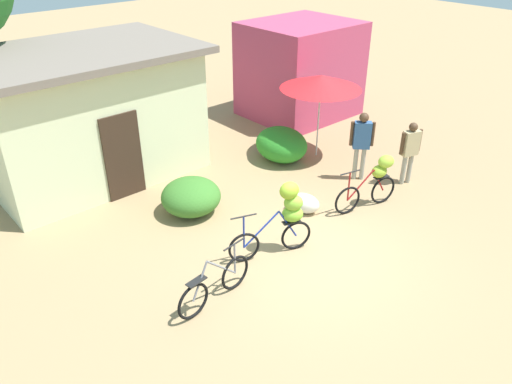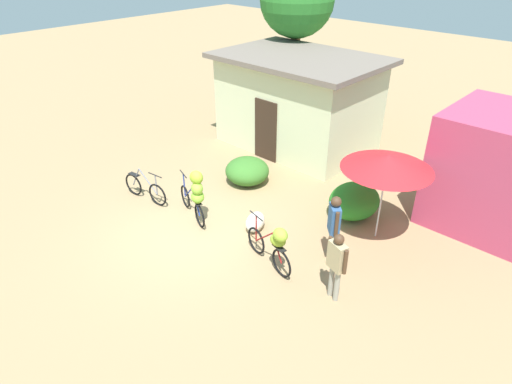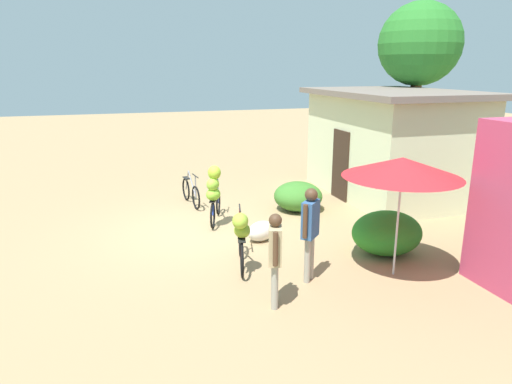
{
  "view_description": "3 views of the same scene",
  "coord_description": "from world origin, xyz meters",
  "px_view_note": "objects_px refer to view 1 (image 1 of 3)",
  "views": [
    {
      "loc": [
        -5.97,
        -5.2,
        5.83
      ],
      "look_at": [
        -0.29,
        1.25,
        0.97
      ],
      "focal_mm": 35.04,
      "sensor_mm": 36.0,
      "label": 1
    },
    {
      "loc": [
        7.38,
        -5.61,
        6.47
      ],
      "look_at": [
        1.02,
        1.23,
        1.05
      ],
      "focal_mm": 31.18,
      "sensor_mm": 36.0,
      "label": 2
    },
    {
      "loc": [
        10.18,
        -1.81,
        3.74
      ],
      "look_at": [
        -0.3,
        1.47,
        0.74
      ],
      "focal_mm": 32.25,
      "sensor_mm": 36.0,
      "label": 3
    }
  ],
  "objects_px": {
    "bicycle_near_pile": "(286,213)",
    "bicycle_center_loaded": "(375,179)",
    "person_bystander": "(362,139)",
    "market_umbrella": "(321,82)",
    "person_vendor": "(410,147)",
    "bicycle_leftmost": "(215,285)",
    "produce_sack": "(304,203)",
    "building_low": "(87,113)",
    "shop_pink": "(300,70)"
  },
  "relations": [
    {
      "from": "bicycle_near_pile",
      "to": "bicycle_center_loaded",
      "type": "height_order",
      "value": "bicycle_near_pile"
    },
    {
      "from": "bicycle_near_pile",
      "to": "person_bystander",
      "type": "distance_m",
      "value": 3.61
    },
    {
      "from": "market_umbrella",
      "to": "bicycle_center_loaded",
      "type": "bearing_deg",
      "value": -111.39
    },
    {
      "from": "bicycle_center_loaded",
      "to": "person_vendor",
      "type": "bearing_deg",
      "value": 5.37
    },
    {
      "from": "person_vendor",
      "to": "market_umbrella",
      "type": "bearing_deg",
      "value": 100.13
    },
    {
      "from": "bicycle_leftmost",
      "to": "bicycle_center_loaded",
      "type": "bearing_deg",
      "value": 2.37
    },
    {
      "from": "produce_sack",
      "to": "person_bystander",
      "type": "bearing_deg",
      "value": 5.43
    },
    {
      "from": "building_low",
      "to": "bicycle_leftmost",
      "type": "distance_m",
      "value": 6.05
    },
    {
      "from": "shop_pink",
      "to": "produce_sack",
      "type": "distance_m",
      "value": 6.3
    },
    {
      "from": "shop_pink",
      "to": "bicycle_near_pile",
      "type": "distance_m",
      "value": 7.69
    },
    {
      "from": "bicycle_near_pile",
      "to": "person_bystander",
      "type": "relative_size",
      "value": 0.94
    },
    {
      "from": "bicycle_near_pile",
      "to": "bicycle_center_loaded",
      "type": "relative_size",
      "value": 1.0
    },
    {
      "from": "building_low",
      "to": "produce_sack",
      "type": "bearing_deg",
      "value": -62.36
    },
    {
      "from": "bicycle_near_pile",
      "to": "person_vendor",
      "type": "bearing_deg",
      "value": 0.9
    },
    {
      "from": "market_umbrella",
      "to": "person_vendor",
      "type": "relative_size",
      "value": 1.42
    },
    {
      "from": "building_low",
      "to": "produce_sack",
      "type": "height_order",
      "value": "building_low"
    },
    {
      "from": "shop_pink",
      "to": "produce_sack",
      "type": "bearing_deg",
      "value": -134.52
    },
    {
      "from": "bicycle_center_loaded",
      "to": "produce_sack",
      "type": "bearing_deg",
      "value": 148.12
    },
    {
      "from": "market_umbrella",
      "to": "bicycle_center_loaded",
      "type": "height_order",
      "value": "market_umbrella"
    },
    {
      "from": "produce_sack",
      "to": "person_bystander",
      "type": "xyz_separation_m",
      "value": [
        2.14,
        0.2,
        0.84
      ]
    },
    {
      "from": "market_umbrella",
      "to": "produce_sack",
      "type": "height_order",
      "value": "market_umbrella"
    },
    {
      "from": "market_umbrella",
      "to": "bicycle_leftmost",
      "type": "xyz_separation_m",
      "value": [
        -5.61,
        -2.84,
        -1.68
      ]
    },
    {
      "from": "building_low",
      "to": "bicycle_near_pile",
      "type": "xyz_separation_m",
      "value": [
        1.21,
        -5.63,
        -0.7
      ]
    },
    {
      "from": "building_low",
      "to": "person_vendor",
      "type": "bearing_deg",
      "value": -45.95
    },
    {
      "from": "bicycle_leftmost",
      "to": "person_bystander",
      "type": "height_order",
      "value": "person_bystander"
    },
    {
      "from": "person_bystander",
      "to": "shop_pink",
      "type": "bearing_deg",
      "value": 62.48
    },
    {
      "from": "shop_pink",
      "to": "person_bystander",
      "type": "relative_size",
      "value": 1.85
    },
    {
      "from": "market_umbrella",
      "to": "produce_sack",
      "type": "relative_size",
      "value": 3.17
    },
    {
      "from": "produce_sack",
      "to": "bicycle_center_loaded",
      "type": "bearing_deg",
      "value": -31.88
    },
    {
      "from": "shop_pink",
      "to": "bicycle_center_loaded",
      "type": "relative_size",
      "value": 1.98
    },
    {
      "from": "bicycle_center_loaded",
      "to": "produce_sack",
      "type": "relative_size",
      "value": 2.31
    },
    {
      "from": "shop_pink",
      "to": "bicycle_center_loaded",
      "type": "height_order",
      "value": "shop_pink"
    },
    {
      "from": "bicycle_leftmost",
      "to": "produce_sack",
      "type": "relative_size",
      "value": 2.32
    },
    {
      "from": "shop_pink",
      "to": "bicycle_near_pile",
      "type": "xyz_separation_m",
      "value": [
        -5.67,
        -5.17,
        -0.58
      ]
    },
    {
      "from": "person_bystander",
      "to": "bicycle_center_loaded",
      "type": "bearing_deg",
      "value": -127.42
    },
    {
      "from": "building_low",
      "to": "person_vendor",
      "type": "xyz_separation_m",
      "value": [
        5.38,
        -5.56,
        -0.61
      ]
    },
    {
      "from": "bicycle_center_loaded",
      "to": "person_bystander",
      "type": "height_order",
      "value": "person_bystander"
    },
    {
      "from": "bicycle_near_pile",
      "to": "produce_sack",
      "type": "xyz_separation_m",
      "value": [
        1.34,
        0.76,
        -0.65
      ]
    },
    {
      "from": "building_low",
      "to": "person_bystander",
      "type": "height_order",
      "value": "building_low"
    },
    {
      "from": "shop_pink",
      "to": "person_vendor",
      "type": "distance_m",
      "value": 5.34
    },
    {
      "from": "building_low",
      "to": "bicycle_near_pile",
      "type": "height_order",
      "value": "building_low"
    },
    {
      "from": "bicycle_leftmost",
      "to": "bicycle_near_pile",
      "type": "bearing_deg",
      "value": 7.94
    },
    {
      "from": "shop_pink",
      "to": "market_umbrella",
      "type": "distance_m",
      "value": 3.29
    },
    {
      "from": "building_low",
      "to": "bicycle_center_loaded",
      "type": "bearing_deg",
      "value": -55.68
    },
    {
      "from": "building_low",
      "to": "bicycle_leftmost",
      "type": "height_order",
      "value": "building_low"
    },
    {
      "from": "shop_pink",
      "to": "person_bystander",
      "type": "height_order",
      "value": "shop_pink"
    },
    {
      "from": "building_low",
      "to": "person_vendor",
      "type": "relative_size",
      "value": 3.39
    },
    {
      "from": "person_vendor",
      "to": "person_bystander",
      "type": "distance_m",
      "value": 1.14
    },
    {
      "from": "bicycle_center_loaded",
      "to": "person_vendor",
      "type": "distance_m",
      "value": 1.52
    },
    {
      "from": "bicycle_leftmost",
      "to": "person_bystander",
      "type": "bearing_deg",
      "value": 12.9
    }
  ]
}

